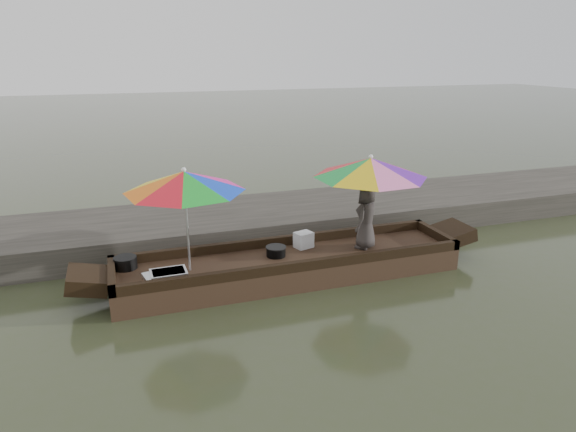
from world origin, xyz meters
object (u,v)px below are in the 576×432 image
object	(u,v)px
supply_bag	(304,240)
vendor	(366,217)
boat_hull	(290,267)
tray_crayfish	(169,274)
tray_scallop	(163,276)
cooking_pot	(125,263)
charcoal_grill	(276,252)
umbrella_stern	(369,202)
umbrella_bow	(187,220)

from	to	relation	value
supply_bag	vendor	size ratio (longest dim) A/B	0.26
vendor	boat_hull	bearing A→B (deg)	-41.62
tray_crayfish	tray_scallop	bearing A→B (deg)	175.32
cooking_pot	supply_bag	size ratio (longest dim) A/B	1.21
cooking_pot	vendor	world-z (taller)	vendor
cooking_pot	charcoal_grill	distance (m)	2.29
boat_hull	umbrella_stern	xyz separation A→B (m)	(1.34, 0.00, 0.95)
boat_hull	umbrella_bow	xyz separation A→B (m)	(-1.57, 0.00, 0.95)
boat_hull	tray_scallop	world-z (taller)	tray_scallop
umbrella_bow	umbrella_stern	size ratio (longest dim) A/B	0.94
cooking_pot	tray_scallop	bearing A→B (deg)	-46.49
vendor	charcoal_grill	bearing A→B (deg)	-45.91
supply_bag	cooking_pot	bearing A→B (deg)	179.11
tray_crayfish	supply_bag	distance (m)	2.30
supply_bag	umbrella_stern	bearing A→B (deg)	-18.30
tray_scallop	vendor	bearing A→B (deg)	2.44
boat_hull	cooking_pot	size ratio (longest dim) A/B	16.06
charcoal_grill	umbrella_stern	distance (m)	1.69
tray_crayfish	umbrella_stern	xyz separation A→B (m)	(3.24, 0.15, 0.73)
tray_scallop	umbrella_bow	distance (m)	0.86
tray_crayfish	umbrella_stern	world-z (taller)	umbrella_stern
cooking_pot	supply_bag	bearing A→B (deg)	-0.89
boat_hull	cooking_pot	distance (m)	2.51
cooking_pot	umbrella_bow	bearing A→B (deg)	-22.40
cooking_pot	charcoal_grill	bearing A→B (deg)	-6.48
tray_crayfish	tray_scallop	size ratio (longest dim) A/B	1.00
vendor	umbrella_bow	distance (m)	2.89
cooking_pot	vendor	size ratio (longest dim) A/B	0.32
cooking_pot	supply_bag	xyz separation A→B (m)	(2.82, -0.04, 0.04)
boat_hull	umbrella_bow	world-z (taller)	umbrella_bow
tray_crayfish	charcoal_grill	size ratio (longest dim) A/B	1.69
supply_bag	umbrella_bow	xyz separation A→B (m)	(-1.92, -0.33, 0.65)
umbrella_stern	charcoal_grill	bearing A→B (deg)	175.78
cooking_pot	charcoal_grill	world-z (taller)	cooking_pot
tray_crayfish	umbrella_bow	bearing A→B (deg)	24.65
tray_crayfish	charcoal_grill	xyz separation A→B (m)	(1.70, 0.26, 0.03)
cooking_pot	tray_crayfish	xyz separation A→B (m)	(0.57, -0.52, -0.04)
boat_hull	charcoal_grill	xyz separation A→B (m)	(-0.20, 0.11, 0.25)
boat_hull	vendor	xyz separation A→B (m)	(1.31, -0.00, 0.71)
supply_bag	umbrella_bow	distance (m)	2.05
charcoal_grill	supply_bag	size ratio (longest dim) A/B	1.09
boat_hull	umbrella_bow	size ratio (longest dim) A/B	3.17
umbrella_stern	tray_crayfish	bearing A→B (deg)	-177.35
boat_hull	cooking_pot	xyz separation A→B (m)	(-2.47, 0.37, 0.26)
boat_hull	cooking_pot	bearing A→B (deg)	171.45
charcoal_grill	vendor	world-z (taller)	vendor
tray_scallop	charcoal_grill	world-z (taller)	charcoal_grill
vendor	umbrella_stern	xyz separation A→B (m)	(0.03, 0.00, 0.24)
charcoal_grill	umbrella_bow	world-z (taller)	umbrella_bow
tray_scallop	supply_bag	distance (m)	2.38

